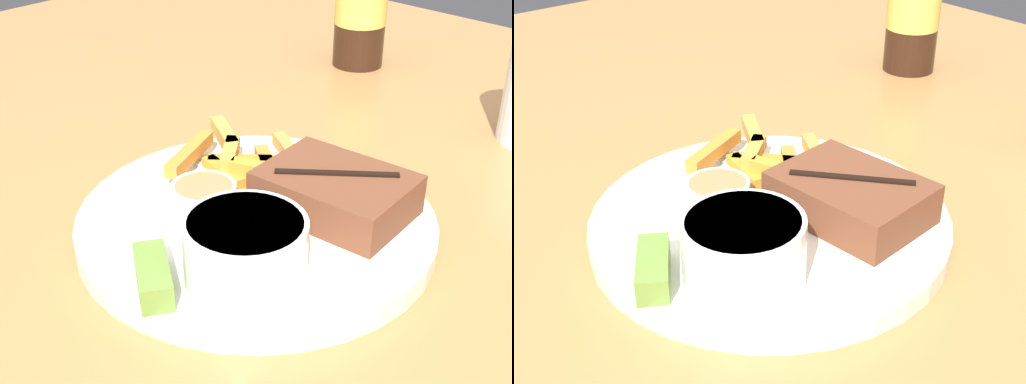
# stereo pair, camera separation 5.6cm
# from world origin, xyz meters

# --- Properties ---
(dining_table) EXTENTS (1.46, 1.31, 0.73)m
(dining_table) POSITION_xyz_m (0.00, 0.00, 0.67)
(dining_table) COLOR #A87542
(dining_table) RESTS_ON ground_plane
(dinner_plate) EXTENTS (0.29, 0.29, 0.02)m
(dinner_plate) POSITION_xyz_m (0.00, 0.00, 0.74)
(dinner_plate) COLOR silver
(dinner_plate) RESTS_ON dining_table
(steak_portion) EXTENTS (0.12, 0.09, 0.04)m
(steak_portion) POSITION_xyz_m (0.04, 0.05, 0.76)
(steak_portion) COLOR brown
(steak_portion) RESTS_ON dinner_plate
(fries_pile) EXTENTS (0.13, 0.14, 0.02)m
(fries_pile) POSITION_xyz_m (-0.06, 0.05, 0.76)
(fries_pile) COLOR #C8853F
(fries_pile) RESTS_ON dinner_plate
(coleslaw_cup) EXTENTS (0.08, 0.08, 0.05)m
(coleslaw_cup) POSITION_xyz_m (0.06, -0.07, 0.78)
(coleslaw_cup) COLOR white
(coleslaw_cup) RESTS_ON dinner_plate
(dipping_sauce_cup) EXTENTS (0.05, 0.05, 0.03)m
(dipping_sauce_cup) POSITION_xyz_m (-0.02, -0.03, 0.76)
(dipping_sauce_cup) COLOR silver
(dipping_sauce_cup) RESTS_ON dinner_plate
(pickle_spear) EXTENTS (0.06, 0.05, 0.02)m
(pickle_spear) POSITION_xyz_m (0.02, -0.12, 0.76)
(pickle_spear) COLOR olive
(pickle_spear) RESTS_ON dinner_plate
(fork_utensil) EXTENTS (0.13, 0.05, 0.00)m
(fork_utensil) POSITION_xyz_m (-0.07, 0.02, 0.75)
(fork_utensil) COLOR #B7B7BC
(fork_utensil) RESTS_ON dinner_plate
(knife_utensil) EXTENTS (0.03, 0.17, 0.01)m
(knife_utensil) POSITION_xyz_m (0.02, 0.03, 0.75)
(knife_utensil) COLOR #B7B7BC
(knife_utensil) RESTS_ON dinner_plate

